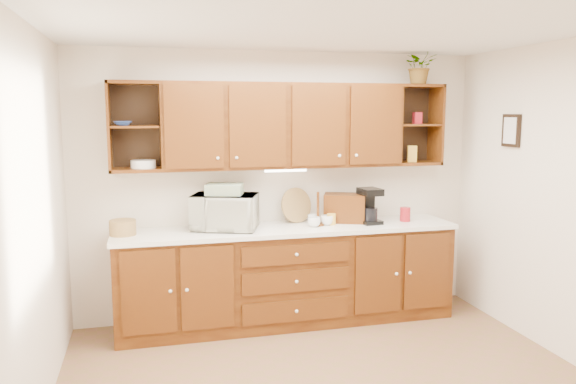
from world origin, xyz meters
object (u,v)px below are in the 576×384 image
microwave (225,212)px  coffee_maker (369,206)px  bread_box (344,208)px  potted_plant (420,66)px

microwave → coffee_maker: size_ratio=1.70×
microwave → coffee_maker: bearing=17.5°
microwave → bread_box: (1.20, 0.06, -0.02)m
microwave → potted_plant: size_ratio=1.66×
potted_plant → microwave: bearing=-178.9°
coffee_maker → potted_plant: (0.55, 0.09, 1.36)m
microwave → potted_plant: (1.95, 0.04, 1.36)m
bread_box → potted_plant: potted_plant is taller
coffee_maker → potted_plant: potted_plant is taller
microwave → potted_plant: 2.38m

